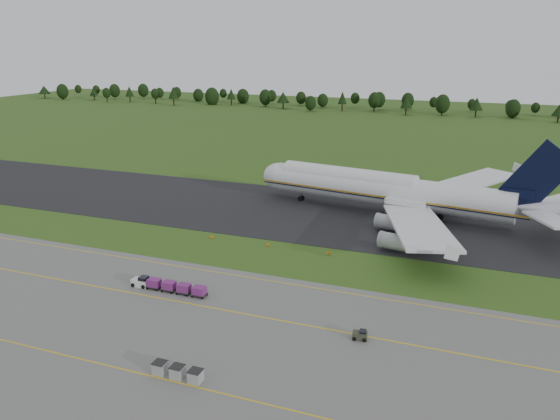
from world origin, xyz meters
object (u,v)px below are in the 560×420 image
at_px(uld_row, 178,372).
at_px(edge_markers, 268,245).
at_px(aircraft, 392,191).
at_px(utility_cart, 360,336).
at_px(baggage_train, 167,286).

distance_m(uld_row, edge_markers, 44.36).
xyz_separation_m(aircraft, utility_cart, (5.62, -56.42, -5.16)).
relative_size(utility_cart, uld_row, 0.32).
bearing_deg(baggage_train, aircraft, 63.61).
distance_m(aircraft, utility_cart, 56.94).
bearing_deg(edge_markers, uld_row, -81.84).
height_order(aircraft, utility_cart, aircraft).
bearing_deg(aircraft, edge_markers, -123.15).
xyz_separation_m(aircraft, uld_row, (-12.41, -72.53, -4.91)).
xyz_separation_m(uld_row, edge_markers, (-6.29, 43.91, -0.55)).
relative_size(utility_cart, edge_markers, 0.08).
distance_m(baggage_train, utility_cart, 32.00).
distance_m(aircraft, edge_markers, 34.63).
bearing_deg(uld_row, edge_markers, 98.16).
height_order(aircraft, edge_markers, aircraft).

